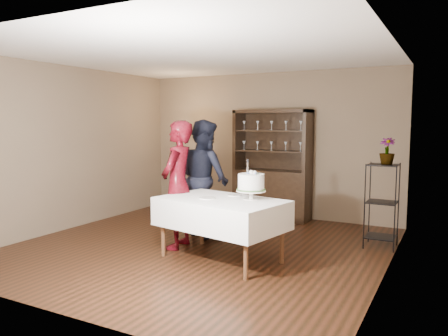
{
  "coord_description": "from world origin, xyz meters",
  "views": [
    {
      "loc": [
        3.16,
        -5.22,
        1.77
      ],
      "look_at": [
        0.34,
        0.1,
        1.14
      ],
      "focal_mm": 35.0,
      "sensor_mm": 36.0,
      "label": 1
    }
  ],
  "objects": [
    {
      "name": "woman",
      "position": [
        -0.27,
        -0.15,
        0.9
      ],
      "size": [
        0.54,
        0.72,
        1.8
      ],
      "primitive_type": "imported",
      "rotation": [
        0.0,
        0.0,
        -1.4
      ],
      "color": "#340409",
      "rests_on": "floor"
    },
    {
      "name": "potted_plant",
      "position": [
        2.32,
        1.22,
        1.37
      ],
      "size": [
        0.21,
        0.21,
        0.37
      ],
      "primitive_type": "imported",
      "rotation": [
        0.0,
        0.0,
        0.01
      ],
      "color": "#416932",
      "rests_on": "plant_etagere"
    },
    {
      "name": "plate_far",
      "position": [
        0.59,
        -0.07,
        0.8
      ],
      "size": [
        0.23,
        0.23,
        0.01
      ],
      "primitive_type": "cylinder",
      "rotation": [
        0.0,
        0.0,
        0.35
      ],
      "color": "white",
      "rests_on": "cake_table"
    },
    {
      "name": "floor",
      "position": [
        0.0,
        0.0,
        0.0
      ],
      "size": [
        5.0,
        5.0,
        0.0
      ],
      "primitive_type": "plane",
      "color": "black",
      "rests_on": "ground"
    },
    {
      "name": "china_hutch",
      "position": [
        0.2,
        2.25,
        0.66
      ],
      "size": [
        1.4,
        0.48,
        2.0
      ],
      "color": "black",
      "rests_on": "floor"
    },
    {
      "name": "plant_etagere",
      "position": [
        2.28,
        1.2,
        0.65
      ],
      "size": [
        0.42,
        0.42,
        1.2
      ],
      "color": "black",
      "rests_on": "floor"
    },
    {
      "name": "man",
      "position": [
        -0.28,
        0.61,
        0.91
      ],
      "size": [
        1.11,
        1.03,
        1.82
      ],
      "primitive_type": "imported",
      "rotation": [
        0.0,
        0.0,
        2.62
      ],
      "color": "black",
      "rests_on": "floor"
    },
    {
      "name": "ceiling",
      "position": [
        0.0,
        0.0,
        2.7
      ],
      "size": [
        5.0,
        5.0,
        0.0
      ],
      "primitive_type": "plane",
      "rotation": [
        3.14,
        0.0,
        0.0
      ],
      "color": "white",
      "rests_on": "back_wall"
    },
    {
      "name": "cake_table",
      "position": [
        0.54,
        -0.37,
        0.61
      ],
      "size": [
        1.76,
        1.28,
        0.8
      ],
      "rotation": [
        0.0,
        0.0,
        -0.2
      ],
      "color": "white",
      "rests_on": "floor"
    },
    {
      "name": "plate_near",
      "position": [
        0.37,
        -0.43,
        0.8
      ],
      "size": [
        0.28,
        0.28,
        0.01
      ],
      "primitive_type": "cylinder",
      "rotation": [
        0.0,
        0.0,
        0.38
      ],
      "color": "white",
      "rests_on": "cake_table"
    },
    {
      "name": "back_wall",
      "position": [
        0.0,
        2.5,
        1.35
      ],
      "size": [
        5.0,
        0.02,
        2.7
      ],
      "primitive_type": "cube",
      "color": "brown",
      "rests_on": "floor"
    },
    {
      "name": "wall_left",
      "position": [
        -2.5,
        0.0,
        1.35
      ],
      "size": [
        0.02,
        5.0,
        2.7
      ],
      "primitive_type": "cube",
      "color": "brown",
      "rests_on": "floor"
    },
    {
      "name": "wall_right",
      "position": [
        2.5,
        0.0,
        1.35
      ],
      "size": [
        0.02,
        5.0,
        2.7
      ],
      "primitive_type": "cube",
      "color": "brown",
      "rests_on": "floor"
    },
    {
      "name": "cake",
      "position": [
        0.9,
        -0.22,
        1.0
      ],
      "size": [
        0.4,
        0.4,
        0.51
      ],
      "rotation": [
        0.0,
        0.0,
        0.24
      ],
      "color": "white",
      "rests_on": "cake_table"
    }
  ]
}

